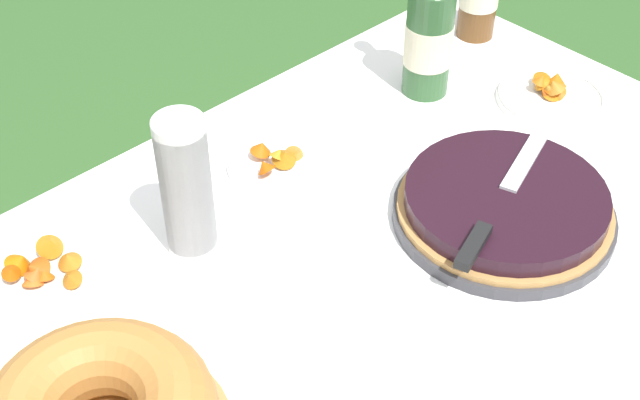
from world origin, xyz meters
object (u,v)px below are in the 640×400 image
Objects in this scene: serving_knife at (501,200)px; snack_plate_right at (551,94)px; cup_stack at (186,188)px; cider_bottle_green at (429,32)px; berry_tart at (505,207)px; snack_plate_left at (44,276)px; snack_plate_near at (286,160)px.

snack_plate_right is (0.34, 0.15, -0.05)m from serving_knife.
cup_stack is 0.72× the size of cider_bottle_green.
berry_tart is 1.73× the size of snack_plate_right.
cider_bottle_green reaches higher than snack_plate_right.
berry_tart is 1.46× the size of cup_stack.
cider_bottle_green is at bearing -3.47° from snack_plate_left.
snack_plate_left is (-0.54, 0.37, -0.05)m from serving_knife.
snack_plate_left is 1.01× the size of snack_plate_right.
serving_knife is at bearing -156.74° from snack_plate_right.
cider_bottle_green is 1.63× the size of snack_plate_near.
cup_stack is (-0.35, 0.28, 0.05)m from serving_knife.
snack_plate_right is (0.31, 0.14, -0.01)m from berry_tart.
snack_plate_right is at bearing -14.10° from snack_plate_left.
serving_knife is 1.15× the size of cider_bottle_green.
snack_plate_near is at bearing 178.54° from cider_bottle_green.
cider_bottle_green reaches higher than serving_knife.
serving_knife is 1.60× the size of cup_stack.
cider_bottle_green reaches higher than snack_plate_near.
berry_tart is 0.34m from snack_plate_right.
snack_plate_left is at bearing 127.50° from serving_knife.
serving_knife reaches higher than snack_plate_right.
cup_stack is 1.19× the size of snack_plate_right.
snack_plate_near is 0.50m from snack_plate_right.
cup_stack is at bearing -23.84° from snack_plate_left.
snack_plate_near is at bearing 158.31° from snack_plate_right.
snack_plate_left is 0.91m from snack_plate_right.
snack_plate_left is at bearing 165.90° from snack_plate_right.
snack_plate_right is (0.46, -0.18, 0.00)m from snack_plate_near.
snack_plate_left is (-0.42, 0.04, 0.00)m from snack_plate_near.
cup_stack is 1.17× the size of snack_plate_left.
snack_plate_near is 1.00× the size of snack_plate_left.
serving_knife is 1.87× the size of snack_plate_left.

